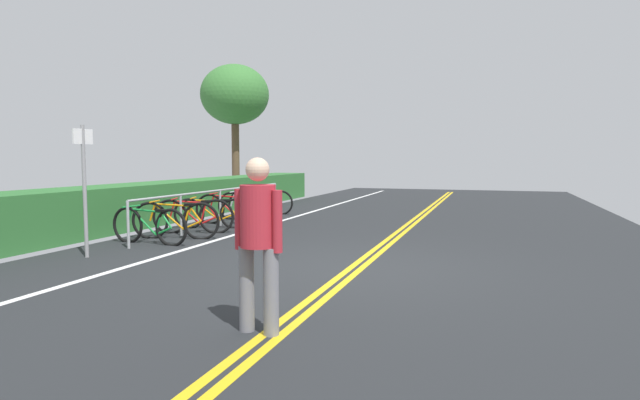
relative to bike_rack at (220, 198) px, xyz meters
name	(u,v)px	position (x,y,z in m)	size (l,w,h in m)	color
ground_plane	(357,269)	(-3.49, -4.19, -0.67)	(39.02, 10.34, 0.05)	#232628
centre_line_yellow_inner	(362,268)	(-3.49, -4.27, -0.64)	(35.11, 0.10, 0.00)	gold
centre_line_yellow_outer	(352,267)	(-3.49, -4.11, -0.64)	(35.11, 0.10, 0.00)	gold
bike_lane_stripe_white	(168,254)	(-3.49, -0.99, -0.64)	(35.11, 0.12, 0.00)	white
bike_rack	(220,198)	(0.00, 0.00, 0.00)	(6.51, 0.05, 0.86)	#9EA0A5
bicycle_0	(149,226)	(-2.69, -0.03, -0.31)	(0.46, 1.71, 0.72)	black
bicycle_1	(176,220)	(-2.01, -0.14, -0.28)	(0.54, 1.76, 0.78)	black
bicycle_2	(193,216)	(-1.24, -0.06, -0.28)	(0.66, 1.64, 0.77)	black
bicycle_3	(212,213)	(-0.42, -0.03, -0.30)	(0.63, 1.70, 0.73)	black
bicycle_4	(230,209)	(0.36, -0.07, -0.28)	(0.46, 1.80, 0.77)	black
bicycle_5	(249,206)	(1.24, -0.12, -0.29)	(0.46, 1.74, 0.76)	black
bicycle_6	(253,205)	(1.98, 0.12, -0.32)	(0.48, 1.65, 0.69)	black
bicycle_7	(264,202)	(2.73, 0.14, -0.31)	(0.46, 1.76, 0.72)	black
pedestrian	(258,234)	(-6.50, -4.05, 0.26)	(0.32, 0.49, 1.59)	slate
sign_post_near	(84,178)	(-4.11, 0.10, 0.63)	(0.36, 0.07, 2.10)	gray
hedge_backdrop	(185,198)	(1.50, 1.93, -0.16)	(15.46, 1.28, 0.97)	#2D6B30
tree_mid	(235,96)	(7.35, 3.44, 3.33)	(2.62, 2.62, 5.16)	brown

